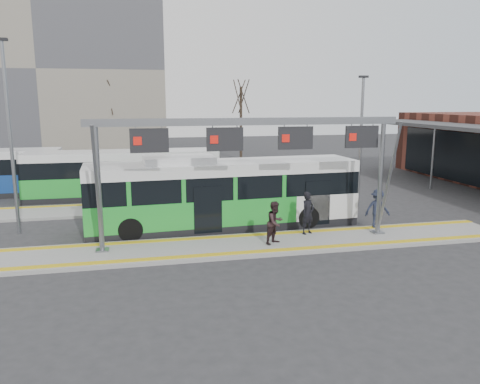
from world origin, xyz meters
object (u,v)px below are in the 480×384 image
(passenger_a, at_px, (308,213))
(gantry, at_px, (253,144))
(passenger_b, at_px, (275,223))
(passenger_c, at_px, (377,209))
(hero_bus, at_px, (223,195))

(passenger_a, bearing_deg, gantry, 166.30)
(gantry, relative_size, passenger_b, 7.22)
(passenger_c, bearing_deg, passenger_a, -170.21)
(hero_bus, bearing_deg, passenger_b, -69.21)
(passenger_b, height_order, passenger_c, passenger_c)
(gantry, height_order, hero_bus, gantry)
(gantry, distance_m, hero_bus, 4.11)
(passenger_c, bearing_deg, gantry, -166.18)
(hero_bus, relative_size, passenger_c, 7.04)
(hero_bus, distance_m, passenger_c, 7.28)
(passenger_a, height_order, passenger_b, passenger_a)
(passenger_a, bearing_deg, hero_bus, 117.97)
(passenger_b, distance_m, passenger_c, 5.53)
(hero_bus, bearing_deg, gantry, -80.14)
(gantry, xyz_separation_m, passenger_b, (0.86, -0.48, -3.25))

